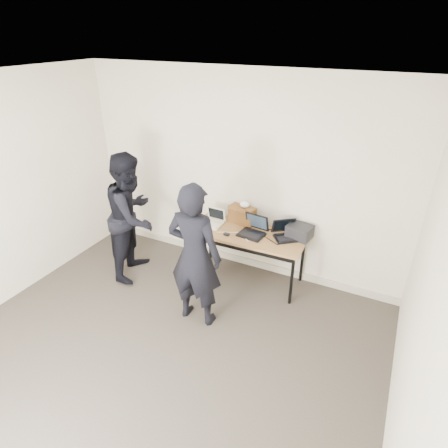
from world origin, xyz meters
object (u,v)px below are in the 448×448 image
Objects in this scene: laptop_center at (253,230)px; person_observer at (132,216)px; equipment_box at (300,232)px; desk at (247,237)px; laptop_right at (286,234)px; person_typist at (195,256)px; laptop_beige at (213,222)px; leather_satchel at (242,215)px.

laptop_center is 0.20× the size of person_observer.
desk is at bearing -163.05° from equipment_box.
person_observer reaches higher than laptop_right.
desk is 0.67m from equipment_box.
desk is 0.88× the size of person_typist.
equipment_box is (0.63, 0.19, 0.14)m from desk.
person_observer is at bearing -23.65° from person_typist.
person_typist reaches higher than laptop_beige.
leather_satchel is (0.33, 0.21, 0.08)m from laptop_beige.
laptop_beige is 0.16× the size of person_observer.
laptop_center is 0.59m from equipment_box.
leather_satchel reaches higher than laptop_right.
laptop_right reaches higher than laptop_beige.
leather_satchel is at bearing 34.29° from laptop_beige.
laptop_center reaches higher than desk.
laptop_beige is 0.93× the size of equipment_box.
person_observer is at bearing -161.86° from equipment_box.
equipment_box is at bearing -14.93° from laptop_right.
laptop_right is (0.47, 0.12, 0.11)m from desk.
person_observer is (-1.24, 0.48, 0.00)m from person_typist.
desk is 1.55m from person_observer.
laptop_beige is at bearing 176.54° from desk.
equipment_box is (0.81, -0.04, -0.04)m from leather_satchel.
desk is at bearing -105.33° from person_typist.
desk is 4.29× the size of laptop_center.
leather_satchel is (-0.25, 0.21, 0.07)m from laptop_center.
laptop_beige is 0.77× the size of laptop_center.
person_typist is 1.00× the size of person_observer.
laptop_right is 0.18m from equipment_box.
person_observer reaches higher than equipment_box.
person_typist is at bearing -100.01° from laptop_center.
person_typist reaches higher than leather_satchel.
laptop_right is (0.40, 0.10, -0.00)m from laptop_center.
person_typist is at bearing -104.49° from desk.
laptop_right is (0.99, 0.11, 0.01)m from laptop_beige.
desk is 0.88× the size of person_observer.
person_typist reaches higher than laptop_center.
leather_satchel reaches higher than desk.
equipment_box is at bearing 7.26° from leather_satchel.
person_observer reaches higher than laptop_beige.
laptop_beige is 0.64× the size of laptop_right.
laptop_beige reaches higher than desk.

